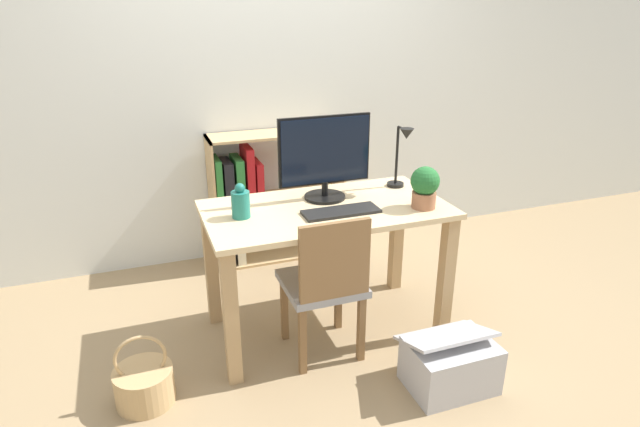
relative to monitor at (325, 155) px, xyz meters
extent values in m
plane|color=#997F5B|center=(-0.04, -0.14, -1.01)|extent=(10.00, 10.00, 0.00)
cube|color=silver|center=(-0.04, 1.06, 0.29)|extent=(8.00, 0.05, 2.60)
cube|color=#D8BC8C|center=(-0.04, -0.14, -0.27)|extent=(1.31, 0.70, 0.03)
cube|color=tan|center=(-0.64, -0.43, -0.64)|extent=(0.07, 0.07, 0.73)
cube|color=tan|center=(0.56, -0.43, -0.64)|extent=(0.07, 0.07, 0.73)
cube|color=tan|center=(-0.64, 0.16, -0.64)|extent=(0.07, 0.07, 0.73)
cube|color=tan|center=(0.56, 0.16, -0.64)|extent=(0.07, 0.07, 0.73)
cylinder|color=black|center=(0.00, 0.00, -0.24)|extent=(0.23, 0.23, 0.02)
cylinder|color=black|center=(0.00, 0.00, -0.19)|extent=(0.04, 0.04, 0.08)
cube|color=black|center=(0.00, 0.00, 0.03)|extent=(0.53, 0.02, 0.38)
cube|color=black|center=(0.00, 0.00, 0.03)|extent=(0.50, 0.03, 0.36)
cube|color=black|center=(0.00, -0.25, -0.24)|extent=(0.41, 0.15, 0.02)
cylinder|color=#1E7266|center=(-0.50, -0.12, -0.18)|extent=(0.09, 0.09, 0.14)
sphere|color=#1E7266|center=(-0.50, -0.12, -0.09)|extent=(0.05, 0.05, 0.05)
cylinder|color=black|center=(0.47, 0.05, -0.24)|extent=(0.10, 0.10, 0.02)
cylinder|color=black|center=(0.47, 0.05, -0.06)|extent=(0.02, 0.02, 0.34)
cylinder|color=black|center=(0.47, 0.00, 0.11)|extent=(0.01, 0.10, 0.01)
cone|color=black|center=(0.47, -0.05, 0.09)|extent=(0.08, 0.08, 0.06)
cylinder|color=#9E6647|center=(0.45, -0.32, -0.21)|extent=(0.13, 0.13, 0.09)
sphere|color=#23662D|center=(0.45, -0.32, -0.10)|extent=(0.15, 0.15, 0.15)
cube|color=gray|center=(-0.14, -0.32, -0.60)|extent=(0.40, 0.40, 0.04)
cube|color=brown|center=(-0.14, -0.51, -0.38)|extent=(0.36, 0.03, 0.40)
cube|color=brown|center=(-0.30, -0.49, -0.81)|extent=(0.04, 0.04, 0.39)
cube|color=brown|center=(0.02, -0.49, -0.81)|extent=(0.04, 0.04, 0.39)
cube|color=brown|center=(-0.30, -0.16, -0.81)|extent=(0.04, 0.04, 0.39)
cube|color=brown|center=(0.02, -0.16, -0.81)|extent=(0.04, 0.04, 0.39)
cube|color=tan|center=(-0.50, 0.88, -0.54)|extent=(0.02, 0.28, 0.94)
cube|color=tan|center=(0.44, 0.88, -0.54)|extent=(0.02, 0.28, 0.94)
cube|color=tan|center=(-0.03, 0.88, -1.00)|extent=(0.96, 0.28, 0.02)
cube|color=tan|center=(-0.03, 0.88, -0.08)|extent=(0.96, 0.28, 0.02)
cube|color=tan|center=(-0.03, 0.88, -0.54)|extent=(0.92, 0.28, 0.02)
cube|color=beige|center=(-0.46, 0.88, -0.81)|extent=(0.05, 0.24, 0.37)
cube|color=black|center=(-0.41, 0.88, -0.84)|extent=(0.04, 0.24, 0.31)
cube|color=beige|center=(-0.34, 0.88, -0.83)|extent=(0.06, 0.24, 0.32)
cube|color=#2D7F38|center=(-0.46, 0.88, -0.37)|extent=(0.04, 0.24, 0.32)
cube|color=black|center=(-0.40, 0.88, -0.38)|extent=(0.06, 0.24, 0.30)
cube|color=#2D7F38|center=(-0.32, 0.88, -0.37)|extent=(0.06, 0.24, 0.31)
cube|color=red|center=(-0.25, 0.88, -0.34)|extent=(0.05, 0.24, 0.38)
cube|color=red|center=(-0.18, 0.88, -0.39)|extent=(0.05, 0.24, 0.27)
cylinder|color=tan|center=(-1.07, -0.43, -0.92)|extent=(0.28, 0.28, 0.18)
torus|color=tan|center=(-1.07, -0.43, -0.76)|extent=(0.24, 0.02, 0.24)
cube|color=#B2B2B7|center=(0.35, -0.83, -0.89)|extent=(0.42, 0.30, 0.25)
cube|color=#B2B2B7|center=(0.35, -0.77, -0.75)|extent=(0.43, 0.30, 0.12)
camera|label=1|loc=(-0.99, -2.65, 0.79)|focal=30.00mm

